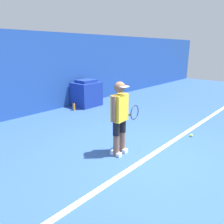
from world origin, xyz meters
name	(u,v)px	position (x,y,z in m)	size (l,w,h in m)	color
ground_plane	(146,158)	(0.00, 0.00, 0.00)	(24.00, 24.00, 0.00)	#2D5193
back_wall	(28,74)	(0.00, 4.47, 1.31)	(24.00, 0.10, 2.62)	#234C99
court_baseline	(147,158)	(0.00, -0.03, 0.01)	(21.60, 0.10, 0.01)	white
tennis_player	(120,115)	(-0.20, 0.52, 0.82)	(0.99, 0.30, 1.50)	brown
tennis_ball	(191,135)	(1.65, -0.24, 0.03)	(0.07, 0.07, 0.07)	#D1E533
covered_chair	(86,93)	(1.97, 3.96, 0.47)	(0.93, 0.81, 0.98)	navy
water_bottle	(74,107)	(1.22, 3.80, 0.13)	(0.08, 0.08, 0.27)	orange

